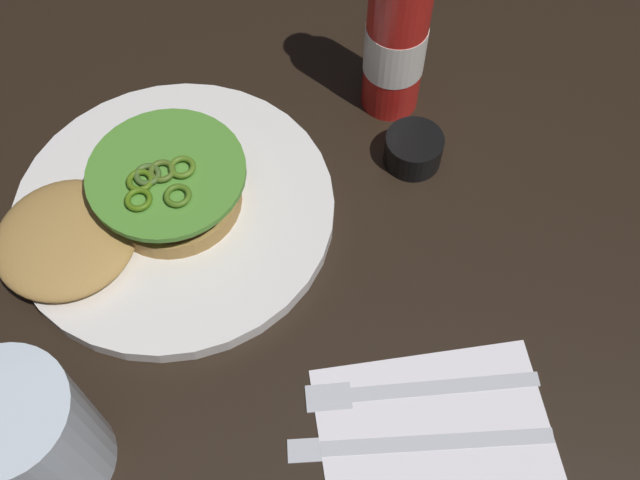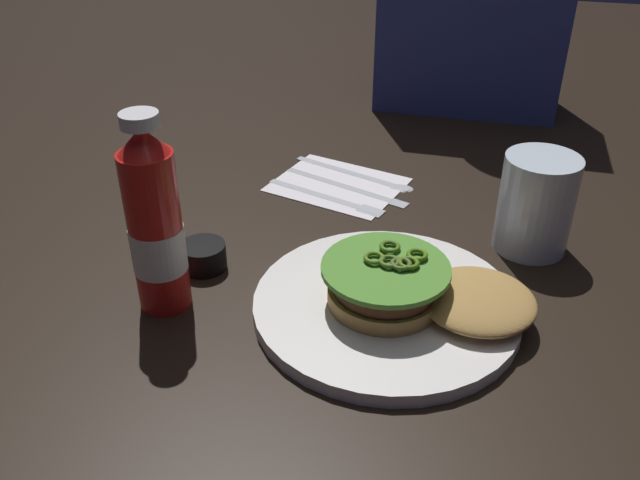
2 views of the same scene
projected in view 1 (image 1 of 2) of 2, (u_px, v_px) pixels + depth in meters
The scene contains 9 objects.
ground_plane at pixel (303, 327), 0.61m from camera, with size 3.00×3.00×0.00m, color black.
dinner_plate at pixel (175, 209), 0.66m from camera, with size 0.29×0.29×0.02m, color white.
burger_sandwich at pixel (132, 205), 0.63m from camera, with size 0.23×0.14×0.05m.
ketchup_bottle at pixel (398, 26), 0.65m from camera, with size 0.06×0.06×0.22m.
water_glass at pixel (30, 438), 0.50m from camera, with size 0.09×0.09×0.12m, color silver.
condiment_cup at pixel (413, 149), 0.69m from camera, with size 0.05×0.05×0.03m, color black.
napkin at pixel (437, 442), 0.56m from camera, with size 0.18×0.14×0.00m, color white.
fork_utensil at pixel (402, 389), 0.58m from camera, with size 0.18×0.08×0.00m.
butter_knife at pixel (404, 443), 0.56m from camera, with size 0.20×0.08×0.00m.
Camera 1 is at (0.09, 0.23, 0.56)m, focal length 41.20 mm.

